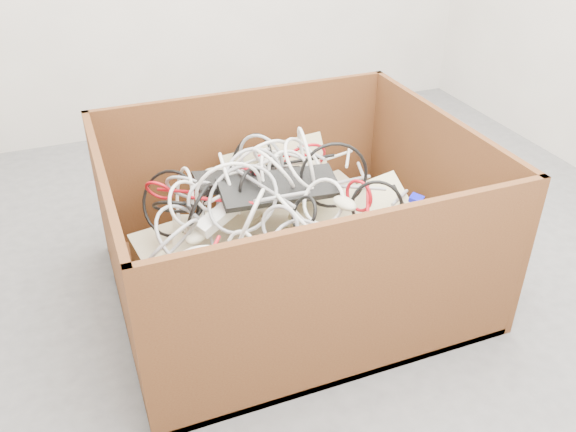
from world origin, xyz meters
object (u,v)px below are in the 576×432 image
object	(u,v)px
power_strip_right	(235,270)
power_strip_left	(233,205)
cardboard_box	(286,255)
vga_plug	(416,199)

from	to	relation	value
power_strip_right	power_strip_left	bearing A→B (deg)	94.39
power_strip_right	cardboard_box	bearing A→B (deg)	63.43
cardboard_box	vga_plug	xyz separation A→B (m)	(0.45, -0.11, 0.20)
cardboard_box	vga_plug	size ratio (longest dim) A/B	27.06
power_strip_left	power_strip_right	world-z (taller)	power_strip_left
cardboard_box	power_strip_left	xyz separation A→B (m)	(-0.17, 0.05, 0.22)
cardboard_box	power_strip_right	size ratio (longest dim) A/B	4.80
power_strip_left	power_strip_right	distance (m)	0.30
power_strip_left	vga_plug	size ratio (longest dim) A/B	6.61
power_strip_right	vga_plug	size ratio (longest dim) A/B	5.64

